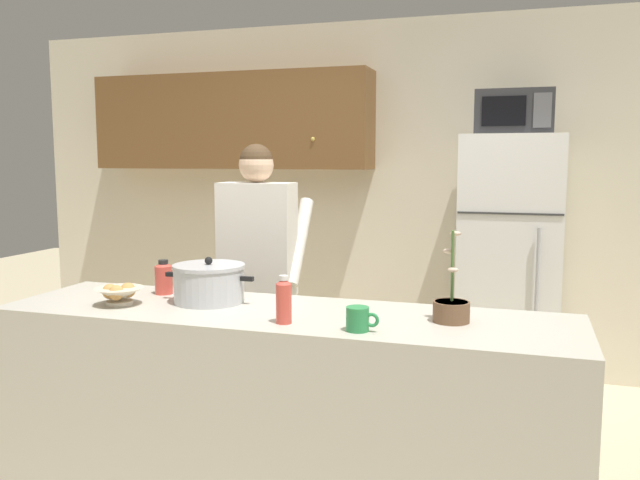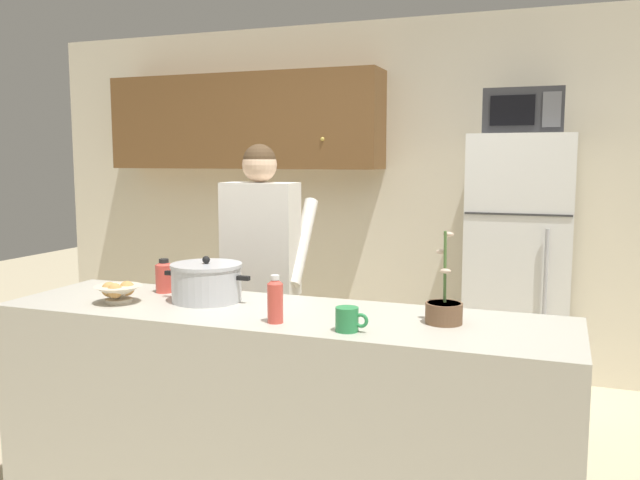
# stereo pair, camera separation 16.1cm
# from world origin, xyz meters

# --- Properties ---
(back_wall_unit) EXTENTS (6.00, 0.48, 2.60)m
(back_wall_unit) POSITION_xyz_m (-0.27, 2.25, 1.43)
(back_wall_unit) COLOR beige
(back_wall_unit) RESTS_ON ground
(kitchen_island) EXTENTS (2.54, 0.68, 0.92)m
(kitchen_island) POSITION_xyz_m (0.00, 0.00, 0.46)
(kitchen_island) COLOR #BCB7A8
(kitchen_island) RESTS_ON ground
(refrigerator) EXTENTS (0.64, 0.68, 1.74)m
(refrigerator) POSITION_xyz_m (0.91, 1.85, 0.87)
(refrigerator) COLOR white
(refrigerator) RESTS_ON ground
(microwave) EXTENTS (0.48, 0.37, 0.28)m
(microwave) POSITION_xyz_m (0.91, 1.83, 1.88)
(microwave) COLOR #2D2D30
(microwave) RESTS_ON refrigerator
(person_near_pot) EXTENTS (0.51, 0.42, 1.67)m
(person_near_pot) POSITION_xyz_m (-0.44, 0.78, 1.04)
(person_near_pot) COLOR black
(person_near_pot) RESTS_ON ground
(cooking_pot) EXTENTS (0.44, 0.33, 0.21)m
(cooking_pot) POSITION_xyz_m (-0.39, 0.08, 1.01)
(cooking_pot) COLOR silver
(cooking_pot) RESTS_ON kitchen_island
(coffee_mug) EXTENTS (0.13, 0.09, 0.10)m
(coffee_mug) POSITION_xyz_m (0.40, -0.22, 0.97)
(coffee_mug) COLOR #2D8C4C
(coffee_mug) RESTS_ON kitchen_island
(bread_bowl) EXTENTS (0.22, 0.22, 0.10)m
(bread_bowl) POSITION_xyz_m (-0.75, -0.11, 0.97)
(bread_bowl) COLOR beige
(bread_bowl) RESTS_ON kitchen_island
(bottle_near_edge) EXTENTS (0.06, 0.06, 0.20)m
(bottle_near_edge) POSITION_xyz_m (0.08, -0.19, 1.02)
(bottle_near_edge) COLOR #D84C3F
(bottle_near_edge) RESTS_ON kitchen_island
(bottle_mid_counter) EXTENTS (0.09, 0.09, 0.17)m
(bottle_mid_counter) POSITION_xyz_m (-0.69, 0.18, 1.00)
(bottle_mid_counter) COLOR #D84C3F
(bottle_mid_counter) RESTS_ON kitchen_island
(potted_orchid) EXTENTS (0.15, 0.15, 0.38)m
(potted_orchid) POSITION_xyz_m (0.72, 0.04, 0.98)
(potted_orchid) COLOR brown
(potted_orchid) RESTS_ON kitchen_island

